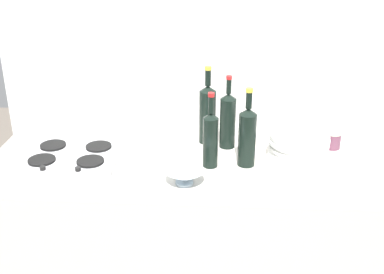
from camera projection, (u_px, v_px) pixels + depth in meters
The scene contains 10 objects.
counter_block at pixel (192, 247), 2.30m from camera, with size 1.80×0.70×0.90m, color beige.
backsplash_panel at pixel (197, 54), 2.31m from camera, with size 1.90×0.06×2.57m, color white.
stovetop_hob at pixel (71, 156), 2.14m from camera, with size 0.42×0.34×0.04m.
plate_stack at pixel (298, 146), 2.13m from camera, with size 0.27×0.26×0.11m.
wine_bottle_leftmost at pixel (211, 138), 2.04m from camera, with size 0.06×0.06×0.33m.
wine_bottle_mid_left at pixel (228, 120), 2.21m from camera, with size 0.07×0.07×0.34m.
wine_bottle_mid_right at pixel (247, 136), 2.04m from camera, with size 0.08×0.08×0.35m.
wine_bottle_rightmost at pixel (207, 113), 2.26m from camera, with size 0.08×0.08×0.37m.
mixing_bowl at pixel (184, 176), 1.93m from camera, with size 0.16×0.16×0.06m.
condiment_jar_front at pixel (333, 139), 2.24m from camera, with size 0.08×0.08×0.08m.
Camera 1 is at (0.11, -1.89, 1.85)m, focal length 45.31 mm.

